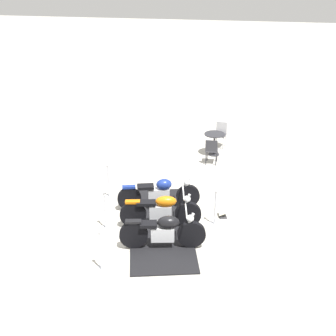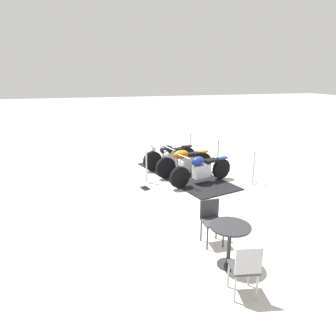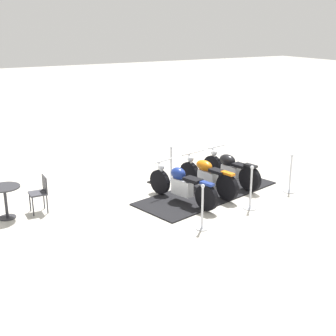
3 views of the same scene
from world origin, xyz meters
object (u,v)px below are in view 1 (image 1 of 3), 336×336
at_px(motorcycle_copper, 162,210).
at_px(stanchion_left_rear, 109,185).
at_px(info_placard, 223,214).
at_px(cafe_chair_near_table, 212,149).
at_px(motorcycle_black, 164,231).
at_px(motorcycle_navy, 160,193).
at_px(stanchion_right_mid, 215,214).
at_px(cafe_chair_across_table, 221,133).
at_px(cafe_table, 214,139).
at_px(stanchion_left_mid, 105,217).
at_px(stanchion_left_front, 101,258).

height_order(motorcycle_copper, stanchion_left_rear, stanchion_left_rear).
xyz_separation_m(info_placard, cafe_chair_near_table, (0.61, -3.42, 0.47)).
bearing_deg(motorcycle_black, motorcycle_navy, 92.60).
bearing_deg(stanchion_left_rear, motorcycle_navy, 165.12).
relative_size(stanchion_right_mid, cafe_chair_across_table, 1.15).
relative_size(cafe_chair_near_table, cafe_chair_across_table, 0.98).
distance_m(motorcycle_navy, cafe_chair_near_table, 3.49).
height_order(cafe_table, cafe_chair_across_table, cafe_chair_across_table).
bearing_deg(motorcycle_navy, info_placard, -19.20).
xyz_separation_m(motorcycle_navy, stanchion_left_rear, (1.61, -0.43, -0.10)).
xyz_separation_m(stanchion_left_mid, cafe_table, (-2.38, -5.39, 0.23)).
height_order(motorcycle_navy, stanchion_right_mid, stanchion_right_mid).
bearing_deg(cafe_chair_across_table, stanchion_right_mid, 13.96).
distance_m(stanchion_left_rear, stanchion_right_mid, 3.36).
relative_size(motorcycle_navy, stanchion_left_rear, 2.11).
bearing_deg(motorcycle_black, cafe_chair_near_table, 71.35).
height_order(stanchion_left_front, stanchion_left_mid, stanchion_left_mid).
xyz_separation_m(motorcycle_copper, cafe_table, (-0.96, -5.05, 0.09)).
bearing_deg(cafe_table, motorcycle_copper, 79.21).
relative_size(stanchion_left_rear, cafe_chair_across_table, 1.16).
relative_size(motorcycle_black, cafe_table, 2.63).
bearing_deg(motorcycle_navy, motorcycle_copper, -92.05).
height_order(motorcycle_navy, cafe_table, motorcycle_navy).
xyz_separation_m(stanchion_left_mid, info_placard, (-2.97, -1.16, -0.29)).
bearing_deg(cafe_chair_across_table, stanchion_left_front, -3.72).
distance_m(stanchion_left_mid, cafe_chair_near_table, 5.15).
bearing_deg(info_placard, motorcycle_copper, -75.58).
distance_m(info_placard, cafe_table, 4.31).
height_order(motorcycle_black, cafe_table, motorcycle_black).
bearing_deg(cafe_chair_near_table, stanchion_left_front, 164.63).
height_order(motorcycle_navy, stanchion_left_rear, stanchion_left_rear).
distance_m(motorcycle_navy, cafe_chair_across_table, 5.10).
height_order(stanchion_left_front, cafe_chair_near_table, stanchion_left_front).
relative_size(stanchion_left_front, cafe_table, 1.36).
distance_m(cafe_chair_near_table, cafe_chair_across_table, 1.63).
bearing_deg(cafe_table, stanchion_right_mid, 94.92).
xyz_separation_m(stanchion_left_front, stanchion_right_mid, (-2.38, -2.37, -0.01)).
bearing_deg(stanchion_left_front, motorcycle_copper, -116.39).
xyz_separation_m(motorcycle_copper, motorcycle_navy, (0.22, -0.94, -0.01)).
xyz_separation_m(motorcycle_black, motorcycle_navy, (0.45, -1.88, -0.00)).
xyz_separation_m(motorcycle_navy, stanchion_left_mid, (1.20, 1.28, -0.13)).
bearing_deg(stanchion_left_front, cafe_chair_near_table, -107.25).
relative_size(stanchion_left_rear, cafe_table, 1.35).
relative_size(motorcycle_navy, info_placard, 6.33).
height_order(motorcycle_copper, info_placard, motorcycle_copper).
xyz_separation_m(motorcycle_black, motorcycle_copper, (0.23, -0.94, 0.01)).
distance_m(motorcycle_black, cafe_chair_across_table, 6.85).
bearing_deg(motorcycle_navy, stanchion_left_mid, -148.45).
distance_m(motorcycle_navy, cafe_table, 4.28).
bearing_deg(stanchion_left_mid, stanchion_left_front, 103.43).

